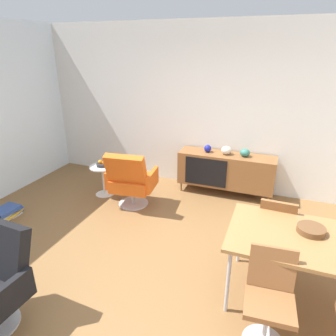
{
  "coord_description": "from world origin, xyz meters",
  "views": [
    {
      "loc": [
        1.1,
        -2.45,
        2.38
      ],
      "look_at": [
        -0.15,
        0.81,
        0.96
      ],
      "focal_mm": 32.03,
      "sensor_mm": 36.0,
      "label": 1
    }
  ],
  "objects": [
    {
      "name": "wooden_bowl_on_table",
      "position": [
        1.51,
        0.29,
        0.77
      ],
      "size": [
        0.26,
        0.26,
        0.06
      ],
      "primitive_type": "cylinder",
      "color": "brown",
      "rests_on": "dining_table"
    },
    {
      "name": "vase_ceramic_small",
      "position": [
        0.63,
        2.3,
        0.78
      ],
      "size": [
        0.16,
        0.16,
        0.13
      ],
      "color": "#337266",
      "rests_on": "sideboard"
    },
    {
      "name": "wall_back",
      "position": [
        0.0,
        2.6,
        1.4
      ],
      "size": [
        6.8,
        0.12,
        2.8
      ],
      "primitive_type": "cube",
      "color": "silver",
      "rests_on": "ground_plane"
    },
    {
      "name": "dining_chair_front_left",
      "position": [
        1.21,
        -0.38,
        0.47
      ],
      "size": [
        0.43,
        0.45,
        0.86
      ],
      "color": "brown",
      "rests_on": "ground_plane"
    },
    {
      "name": "vase_cobalt",
      "position": [
        0.01,
        2.3,
        0.78
      ],
      "size": [
        0.12,
        0.12,
        0.12
      ],
      "color": "navy",
      "rests_on": "sideboard"
    },
    {
      "name": "dining_chair_back_left",
      "position": [
        1.21,
        0.74,
        0.47
      ],
      "size": [
        0.41,
        0.44,
        0.86
      ],
      "color": "brown",
      "rests_on": "ground_plane"
    },
    {
      "name": "ground_plane",
      "position": [
        0.0,
        0.0,
        0.0
      ],
      "size": [
        8.32,
        8.32,
        0.0
      ],
      "primitive_type": "plane",
      "color": "brown"
    },
    {
      "name": "lounge_chair_red",
      "position": [
        -0.96,
        1.32,
        0.47
      ],
      "size": [
        0.77,
        0.72,
        0.95
      ],
      "color": "#D85919",
      "rests_on": "ground_plane"
    },
    {
      "name": "side_table_round",
      "position": [
        -1.6,
        1.53,
        0.32
      ],
      "size": [
        0.44,
        0.44,
        0.52
      ],
      "color": "white",
      "rests_on": "ground_plane"
    },
    {
      "name": "sideboard",
      "position": [
        0.34,
        2.3,
        0.44
      ],
      "size": [
        1.6,
        0.45,
        0.72
      ],
      "color": "brown",
      "rests_on": "ground_plane"
    },
    {
      "name": "vase_sculptural_dark",
      "position": [
        0.32,
        2.3,
        0.79
      ],
      "size": [
        0.17,
        0.17,
        0.14
      ],
      "color": "beige",
      "rests_on": "sideboard"
    },
    {
      "name": "fruit_bowl",
      "position": [
        -1.6,
        1.53,
        0.56
      ],
      "size": [
        0.2,
        0.2,
        0.11
      ],
      "color": "#262628",
      "rests_on": "side_table_round"
    },
    {
      "name": "magazine_stack",
      "position": [
        -2.57,
        0.35,
        0.07
      ],
      "size": [
        0.33,
        0.4,
        0.14
      ],
      "color": "#B2B2B7",
      "rests_on": "ground_plane"
    },
    {
      "name": "dining_table",
      "position": [
        1.56,
        0.18,
        0.7
      ],
      "size": [
        1.6,
        0.9,
        0.74
      ],
      "color": "olive",
      "rests_on": "ground_plane"
    }
  ]
}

